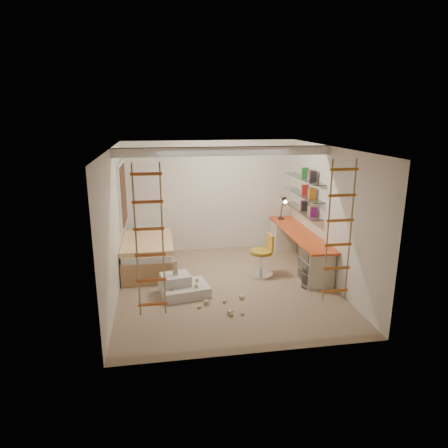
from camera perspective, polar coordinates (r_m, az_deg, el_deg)
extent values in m
plane|color=#9B7E64|center=(7.71, 0.37, -8.86)|extent=(4.50, 4.50, 0.00)
cube|color=white|center=(7.35, 0.00, 10.35)|extent=(4.00, 0.18, 0.16)
cube|color=white|center=(8.62, -14.41, 4.09)|extent=(0.06, 1.15, 1.35)
cube|color=#4C2D1E|center=(8.61, -14.15, 4.10)|extent=(0.02, 1.00, 1.20)
cylinder|color=white|center=(7.77, 12.10, -7.55)|extent=(0.29, 0.29, 0.36)
cube|color=#EC511B|center=(8.64, 10.75, -1.28)|extent=(0.55, 2.80, 0.04)
cube|color=beige|center=(9.74, 8.45, -1.57)|extent=(0.52, 0.55, 0.71)
cube|color=beige|center=(7.88, 13.08, -5.94)|extent=(0.52, 0.55, 0.71)
cube|color=#4C4742|center=(7.69, 11.33, -4.33)|extent=(0.02, 0.50, 0.18)
cube|color=#4C4742|center=(7.77, 11.25, -5.86)|extent=(0.02, 0.50, 0.18)
cube|color=#4C4742|center=(7.85, 11.16, -7.36)|extent=(0.02, 0.50, 0.18)
cube|color=white|center=(8.85, 11.14, 1.93)|extent=(0.25, 1.80, 0.01)
cube|color=white|center=(8.78, 11.26, 4.15)|extent=(0.25, 1.80, 0.01)
cube|color=white|center=(8.72, 11.38, 6.40)|extent=(0.25, 1.80, 0.01)
cube|color=#AD7F51|center=(8.68, -10.74, -4.71)|extent=(1.00, 2.00, 0.45)
cube|color=white|center=(8.58, -10.84, -2.93)|extent=(0.95, 1.95, 0.12)
cube|color=#FFA235|center=(8.41, -10.89, -2.53)|extent=(1.02, 1.60, 0.10)
cube|color=white|center=(9.31, -10.78, -0.70)|extent=(0.55, 0.35, 0.12)
cylinder|color=black|center=(9.66, 8.18, 0.80)|extent=(0.14, 0.14, 0.02)
cylinder|color=black|center=(9.62, 8.22, 1.90)|extent=(0.02, 0.15, 0.36)
cylinder|color=black|center=(9.47, 8.46, 3.23)|extent=(0.02, 0.27, 0.20)
cone|color=black|center=(9.35, 8.69, 3.37)|extent=(0.12, 0.14, 0.15)
cylinder|color=#FFEABF|center=(9.32, 8.76, 3.14)|extent=(0.08, 0.04, 0.08)
cylinder|color=#AF8921|center=(8.05, 5.33, -4.01)|extent=(0.48, 0.48, 0.06)
cube|color=gold|center=(8.04, 6.60, -2.53)|extent=(0.07, 0.34, 0.32)
cylinder|color=silver|center=(8.12, 5.29, -5.51)|extent=(0.06, 0.06, 0.45)
cylinder|color=silver|center=(8.22, 5.25, -7.15)|extent=(0.55, 0.55, 0.05)
cube|color=silver|center=(7.37, -5.65, -9.32)|extent=(0.94, 0.79, 0.19)
cube|color=silver|center=(7.35, -6.94, -7.85)|extent=(0.58, 0.50, 0.19)
cube|color=#CCB284|center=(7.30, -6.97, -6.89)|extent=(0.09, 0.09, 0.08)
cube|color=#CCB284|center=(7.27, -6.99, -6.35)|extent=(0.08, 0.08, 0.07)
cube|color=#CCB284|center=(7.24, -7.01, -5.65)|extent=(0.07, 0.07, 0.12)
cube|color=#CCB284|center=(7.21, -4.00, -8.82)|extent=(0.06, 0.06, 0.06)
cube|color=#CCB284|center=(7.45, -3.88, -7.98)|extent=(0.06, 0.06, 0.06)
cube|color=#CCB284|center=(7.15, -7.52, -9.10)|extent=(0.06, 0.06, 0.06)
cube|color=#CCB284|center=(7.01, -2.52, -11.15)|extent=(0.07, 0.07, 0.07)
cube|color=#CCB284|center=(7.19, 2.54, -10.44)|extent=(0.07, 0.07, 0.07)
cube|color=#CCB284|center=(6.68, 0.89, -12.54)|extent=(0.07, 0.07, 0.07)
cube|color=#CCB284|center=(6.88, -3.57, -11.72)|extent=(0.07, 0.07, 0.07)
cube|color=#CCB284|center=(7.05, 0.08, -10.98)|extent=(0.07, 0.07, 0.07)
cube|color=#CCB284|center=(6.67, 2.61, -12.62)|extent=(0.07, 0.07, 0.07)
cube|color=#CCB284|center=(6.63, 1.08, -12.79)|extent=(0.07, 0.07, 0.07)
cube|color=#8C1E7F|center=(8.83, 11.18, 2.66)|extent=(0.14, 0.70, 0.22)
cube|color=white|center=(8.76, 11.30, 4.89)|extent=(0.14, 0.52, 0.22)
cube|color=#1E722D|center=(8.70, 11.42, 7.16)|extent=(0.14, 0.46, 0.22)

